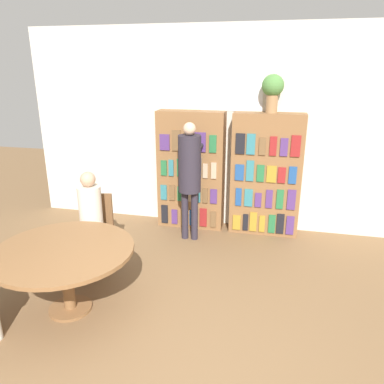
{
  "coord_description": "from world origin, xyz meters",
  "views": [
    {
      "loc": [
        0.7,
        -2.0,
        2.43
      ],
      "look_at": [
        -0.22,
        1.96,
        1.05
      ],
      "focal_mm": 35.0,
      "sensor_mm": 36.0,
      "label": 1
    }
  ],
  "objects_px": {
    "bookshelf_right": "(266,175)",
    "seated_reader_left": "(90,215)",
    "librarian_standing": "(190,170)",
    "flower_vase": "(273,89)",
    "reading_table": "(64,257)",
    "chair_left_side": "(96,226)",
    "bookshelf_left": "(191,171)"
  },
  "relations": [
    {
      "from": "bookshelf_right",
      "to": "seated_reader_left",
      "type": "relative_size",
      "value": 1.45
    },
    {
      "from": "seated_reader_left",
      "to": "librarian_standing",
      "type": "height_order",
      "value": "librarian_standing"
    },
    {
      "from": "flower_vase",
      "to": "reading_table",
      "type": "distance_m",
      "value": 3.44
    },
    {
      "from": "flower_vase",
      "to": "seated_reader_left",
      "type": "height_order",
      "value": "flower_vase"
    },
    {
      "from": "bookshelf_right",
      "to": "librarian_standing",
      "type": "bearing_deg",
      "value": -154.13
    },
    {
      "from": "bookshelf_right",
      "to": "chair_left_side",
      "type": "bearing_deg",
      "value": -144.97
    },
    {
      "from": "flower_vase",
      "to": "librarian_standing",
      "type": "xyz_separation_m",
      "value": [
        -1.05,
        -0.51,
        -1.07
      ]
    },
    {
      "from": "bookshelf_right",
      "to": "reading_table",
      "type": "relative_size",
      "value": 1.3
    },
    {
      "from": "bookshelf_right",
      "to": "reading_table",
      "type": "height_order",
      "value": "bookshelf_right"
    },
    {
      "from": "chair_left_side",
      "to": "seated_reader_left",
      "type": "bearing_deg",
      "value": 90.0
    },
    {
      "from": "reading_table",
      "to": "chair_left_side",
      "type": "relative_size",
      "value": 1.55
    },
    {
      "from": "bookshelf_left",
      "to": "seated_reader_left",
      "type": "height_order",
      "value": "bookshelf_left"
    },
    {
      "from": "bookshelf_left",
      "to": "seated_reader_left",
      "type": "distance_m",
      "value": 1.84
    },
    {
      "from": "reading_table",
      "to": "seated_reader_left",
      "type": "bearing_deg",
      "value": 100.11
    },
    {
      "from": "reading_table",
      "to": "chair_left_side",
      "type": "distance_m",
      "value": 1.04
    },
    {
      "from": "bookshelf_left",
      "to": "librarian_standing",
      "type": "distance_m",
      "value": 0.53
    },
    {
      "from": "bookshelf_left",
      "to": "reading_table",
      "type": "xyz_separation_m",
      "value": [
        -0.73,
        -2.45,
        -0.29
      ]
    },
    {
      "from": "seated_reader_left",
      "to": "reading_table",
      "type": "bearing_deg",
      "value": 90.0
    },
    {
      "from": "bookshelf_right",
      "to": "flower_vase",
      "type": "xyz_separation_m",
      "value": [
        0.02,
        0.0,
        1.23
      ]
    },
    {
      "from": "seated_reader_left",
      "to": "chair_left_side",
      "type": "bearing_deg",
      "value": -90.0
    },
    {
      "from": "seated_reader_left",
      "to": "librarian_standing",
      "type": "distance_m",
      "value": 1.51
    },
    {
      "from": "flower_vase",
      "to": "reading_table",
      "type": "relative_size",
      "value": 0.37
    },
    {
      "from": "bookshelf_right",
      "to": "chair_left_side",
      "type": "xyz_separation_m",
      "value": [
        -2.04,
        -1.43,
        -0.4
      ]
    },
    {
      "from": "reading_table",
      "to": "librarian_standing",
      "type": "height_order",
      "value": "librarian_standing"
    },
    {
      "from": "bookshelf_right",
      "to": "chair_left_side",
      "type": "distance_m",
      "value": 2.52
    },
    {
      "from": "bookshelf_left",
      "to": "flower_vase",
      "type": "relative_size",
      "value": 3.47
    },
    {
      "from": "flower_vase",
      "to": "chair_left_side",
      "type": "relative_size",
      "value": 0.58
    },
    {
      "from": "chair_left_side",
      "to": "seated_reader_left",
      "type": "height_order",
      "value": "seated_reader_left"
    },
    {
      "from": "bookshelf_left",
      "to": "reading_table",
      "type": "bearing_deg",
      "value": -106.55
    },
    {
      "from": "bookshelf_left",
      "to": "seated_reader_left",
      "type": "relative_size",
      "value": 1.45
    },
    {
      "from": "seated_reader_left",
      "to": "librarian_standing",
      "type": "xyz_separation_m",
      "value": [
        0.98,
        1.1,
        0.34
      ]
    },
    {
      "from": "seated_reader_left",
      "to": "librarian_standing",
      "type": "bearing_deg",
      "value": -141.58
    }
  ]
}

